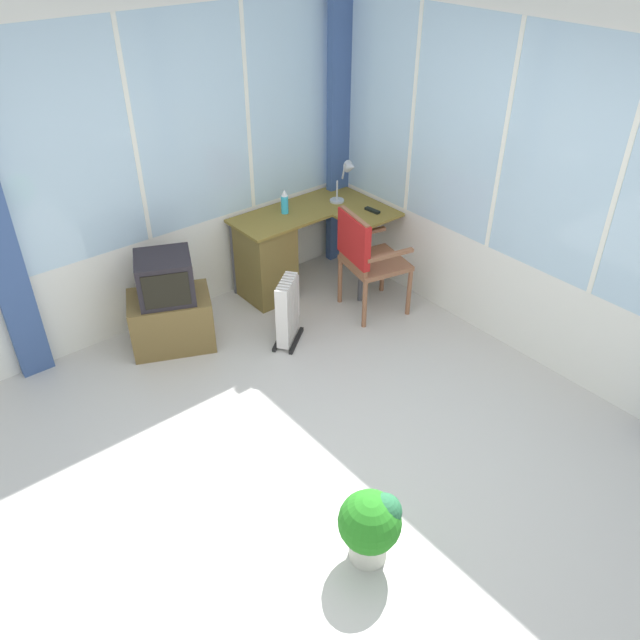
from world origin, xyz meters
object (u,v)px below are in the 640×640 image
object	(u,v)px
wooden_armchair	(363,251)
tv_on_stand	(170,307)
desk_lamp	(348,175)
space_heater	(288,310)
spray_bottle	(285,202)
desk	(273,255)
tv_remote	(372,210)
potted_plant	(371,524)

from	to	relation	value
wooden_armchair	tv_on_stand	xyz separation A→B (m)	(-1.51, 0.61, -0.24)
desk_lamp	wooden_armchair	xyz separation A→B (m)	(-0.36, -0.62, -0.39)
wooden_armchair	space_heater	xyz separation A→B (m)	(-0.74, 0.06, -0.31)
spray_bottle	tv_on_stand	bearing A→B (deg)	-172.61
desk	wooden_armchair	world-z (taller)	wooden_armchair
tv_remote	tv_on_stand	distance (m)	1.95
tv_remote	space_heater	size ratio (longest dim) A/B	0.26
spray_bottle	tv_remote	bearing A→B (deg)	-36.89
desk_lamp	tv_remote	xyz separation A→B (m)	(0.03, -0.31, -0.24)
desk	wooden_armchair	distance (m)	0.86
spray_bottle	space_heater	bearing A→B (deg)	-125.69
space_heater	desk	bearing A→B (deg)	63.90
desk	desk_lamp	size ratio (longest dim) A/B	3.37
space_heater	spray_bottle	bearing A→B (deg)	54.31
tv_remote	tv_on_stand	size ratio (longest dim) A/B	0.19
spray_bottle	space_heater	distance (m)	1.03
desk_lamp	potted_plant	size ratio (longest dim) A/B	0.84
tv_remote	spray_bottle	size ratio (longest dim) A/B	0.69
space_heater	potted_plant	size ratio (longest dim) A/B	1.24
space_heater	tv_on_stand	bearing A→B (deg)	144.47
desk_lamp	tv_remote	bearing A→B (deg)	-84.67
tv_on_stand	potted_plant	size ratio (longest dim) A/B	1.74
desk_lamp	spray_bottle	xyz separation A→B (m)	(-0.59, 0.15, -0.15)
wooden_armchair	potted_plant	bearing A→B (deg)	-130.96
spray_bottle	wooden_armchair	bearing A→B (deg)	-73.23
desk_lamp	spray_bottle	size ratio (longest dim) A/B	1.79
tv_remote	wooden_armchair	xyz separation A→B (m)	(-0.38, -0.31, -0.15)
desk_lamp	wooden_armchair	bearing A→B (deg)	-119.93
desk_lamp	space_heater	distance (m)	1.42
desk_lamp	potted_plant	distance (m)	3.27
wooden_armchair	tv_on_stand	size ratio (longest dim) A/B	1.17
desk_lamp	potted_plant	xyz separation A→B (m)	(-1.99, -2.50, -0.72)
tv_on_stand	space_heater	size ratio (longest dim) A/B	1.41
tv_on_stand	space_heater	xyz separation A→B (m)	(0.76, -0.55, -0.07)
desk	tv_on_stand	bearing A→B (deg)	-174.02
desk_lamp	potted_plant	bearing A→B (deg)	-128.51
space_heater	potted_plant	distance (m)	2.13
tv_on_stand	space_heater	bearing A→B (deg)	-35.53
desk_lamp	wooden_armchair	size ratio (longest dim) A/B	0.41
desk	desk_lamp	bearing A→B (deg)	-7.52
tv_on_stand	tv_remote	bearing A→B (deg)	-8.96
spray_bottle	tv_on_stand	size ratio (longest dim) A/B	0.27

